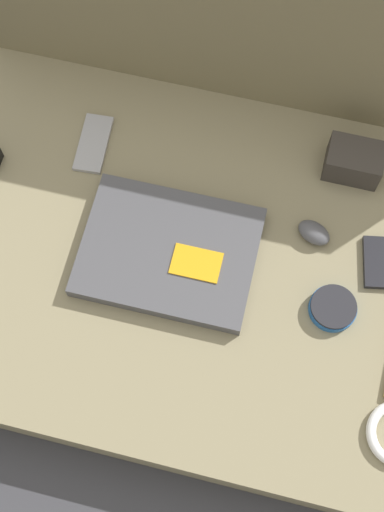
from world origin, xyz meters
The scene contains 9 objects.
ground_plane centered at (0.00, 0.00, 0.00)m, with size 8.00×8.00×0.00m, color #38383D.
couch_seat centered at (0.00, 0.00, 0.05)m, with size 1.04×0.74×0.11m.
couch_backrest centered at (0.00, 0.47, 0.23)m, with size 1.04×0.20×0.46m.
laptop centered at (-0.04, 0.00, 0.12)m, with size 0.32×0.25×0.03m.
computer_mouse centered at (0.21, 0.10, 0.12)m, with size 0.08×0.06×0.03m.
speaker_puck centered at (0.27, -0.03, 0.12)m, with size 0.09×0.09×0.02m.
phone_silver centered at (-0.25, 0.19, 0.11)m, with size 0.06×0.13×0.01m.
phone_black centered at (0.34, 0.08, 0.11)m, with size 0.08×0.11×0.01m.
camera_pouch centered at (0.26, 0.26, 0.14)m, with size 0.11×0.08×0.07m.
Camera 1 is at (0.11, -0.46, 1.35)m, focal length 50.00 mm.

